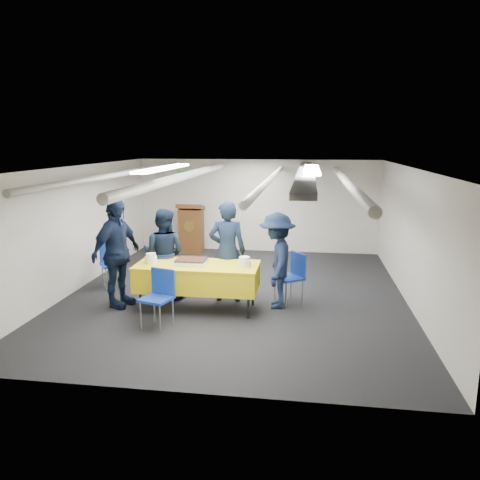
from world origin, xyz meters
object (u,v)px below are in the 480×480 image
podium (191,228)px  sailor_a (227,251)px  sailor_c (117,253)px  serving_table (198,276)px  chair_right (293,272)px  chair_near (160,292)px  chair_left (112,259)px  sailor_b (164,254)px  sheet_cake (191,261)px  sailor_d (277,261)px

podium → sailor_a: 3.74m
podium → sailor_c: bearing=-93.9°
serving_table → chair_right: chair_right is taller
chair_near → sailor_a: sailor_a is taller
serving_table → podium: podium is taller
podium → chair_left: podium is taller
chair_right → sailor_a: 1.19m
chair_left → sailor_a: (2.32, -0.47, 0.35)m
chair_near → sailor_b: size_ratio=0.54×
chair_near → podium: bearing=98.3°
sheet_cake → chair_right: size_ratio=0.59×
chair_near → sailor_d: 2.02m
sheet_cake → sailor_b: (-0.62, 0.51, -0.01)m
sailor_a → sailor_d: (0.87, -0.21, -0.08)m
sheet_cake → sailor_c: bearing=-177.9°
podium → sailor_d: size_ratio=0.78×
sailor_d → chair_right: bearing=133.1°
serving_table → sailor_b: sailor_b is taller
chair_near → chair_right: same height
chair_right → sailor_b: sailor_b is taller
sailor_b → sailor_a: bearing=-173.7°
podium → sheet_cake: bearing=-75.9°
sheet_cake → sailor_d: bearing=12.2°
chair_right → sailor_d: size_ratio=0.54×
serving_table → sheet_cake: 0.27m
chair_left → sailor_a: 2.40m
sheet_cake → chair_near: bearing=-110.8°
sheet_cake → sailor_c: size_ratio=0.28×
chair_left → sailor_a: size_ratio=0.49×
chair_left → sailor_c: sailor_c is taller
chair_left → chair_near: bearing=-49.4°
sheet_cake → sailor_b: bearing=140.9°
podium → sailor_c: (-0.27, -3.97, 0.30)m
sheet_cake → sailor_c: (-1.26, -0.05, 0.10)m
chair_left → sailor_c: (0.55, -1.03, 0.39)m
serving_table → sailor_d: bearing=13.0°
chair_left → sailor_a: sailor_a is taller
sheet_cake → sailor_a: sailor_a is taller
podium → chair_right: (2.63, -3.36, -0.08)m
sailor_a → sailor_d: 0.90m
serving_table → podium: 4.07m
sailor_b → sheet_cake: bearing=147.0°
chair_left → sailor_b: (1.19, -0.48, 0.27)m
podium → chair_near: (0.69, -4.71, -0.08)m
serving_table → chair_near: size_ratio=2.31×
podium → chair_near: size_ratio=1.44×
chair_left → sheet_cake: bearing=-28.5°
sailor_b → sailor_d: size_ratio=1.00×
sailor_b → sailor_d: bearing=-179.9°
chair_near → sailor_c: (-0.96, 0.74, 0.39)m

